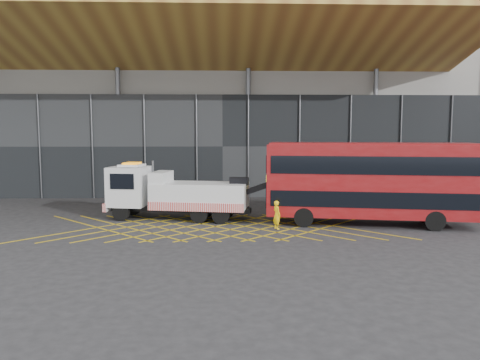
{
  "coord_description": "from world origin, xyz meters",
  "views": [
    {
      "loc": [
        2.02,
        -25.15,
        5.2
      ],
      "look_at": [
        3.0,
        1.5,
        2.4
      ],
      "focal_mm": 35.0,
      "sensor_mm": 36.0,
      "label": 1
    }
  ],
  "objects": [
    {
      "name": "ground_plane",
      "position": [
        0.0,
        0.0,
        0.0
      ],
      "size": [
        120.0,
        120.0,
        0.0
      ],
      "primitive_type": "plane",
      "color": "#242426"
    },
    {
      "name": "construction_building",
      "position": [
        1.92,
        18.4,
        8.98
      ],
      "size": [
        55.0,
        23.97,
        18.0
      ],
      "color": "gray",
      "rests_on": "ground_plane"
    },
    {
      "name": "bus_towed",
      "position": [
        10.1,
        0.22,
        2.53
      ],
      "size": [
        11.47,
        4.61,
        4.56
      ],
      "rotation": [
        0.0,
        0.0,
        -0.19
      ],
      "color": "maroon",
      "rests_on": "ground_plane"
    },
    {
      "name": "road_markings",
      "position": [
        1.6,
        0.0,
        0.01
      ],
      "size": [
        19.96,
        7.16,
        0.01
      ],
      "color": "gold",
      "rests_on": "ground_plane"
    },
    {
      "name": "worker",
      "position": [
        4.88,
        -0.72,
        0.76
      ],
      "size": [
        0.56,
        0.66,
        1.52
      ],
      "primitive_type": "imported",
      "rotation": [
        0.0,
        0.0,
        1.99
      ],
      "color": "yellow",
      "rests_on": "ground_plane"
    },
    {
      "name": "recovery_truck",
      "position": [
        -0.95,
        2.29,
        1.57
      ],
      "size": [
        9.8,
        3.83,
        3.4
      ],
      "rotation": [
        0.0,
        0.0,
        -0.19
      ],
      "color": "black",
      "rests_on": "ground_plane"
    }
  ]
}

